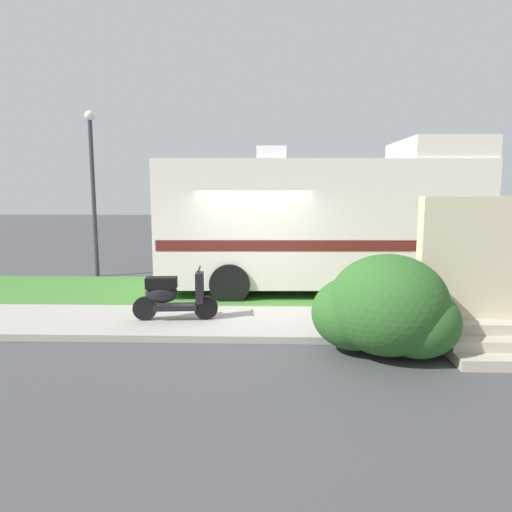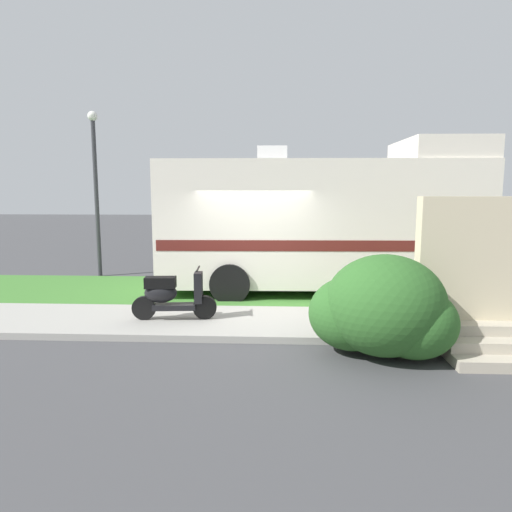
% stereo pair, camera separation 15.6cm
% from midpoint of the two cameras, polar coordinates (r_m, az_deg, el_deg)
% --- Properties ---
extents(ground_plane, '(80.00, 80.00, 0.00)m').
position_cam_midpoint_polar(ground_plane, '(9.62, -0.83, -6.75)').
color(ground_plane, '#424244').
extents(sidewalk, '(24.00, 2.00, 0.12)m').
position_cam_midpoint_polar(sidewalk, '(8.45, -1.21, -8.44)').
color(sidewalk, '#9E9B93').
rests_on(sidewalk, ground).
extents(grass_strip, '(24.00, 3.40, 0.08)m').
position_cam_midpoint_polar(grass_strip, '(11.06, -0.47, -4.57)').
color(grass_strip, '#3D752D').
rests_on(grass_strip, ground).
extents(motorhome_rv, '(7.57, 2.88, 3.68)m').
position_cam_midpoint_polar(motorhome_rv, '(11.13, 7.85, 4.36)').
color(motorhome_rv, silver).
rests_on(motorhome_rv, ground).
extents(scooter, '(1.56, 0.50, 0.97)m').
position_cam_midpoint_polar(scooter, '(8.47, -11.11, -4.92)').
color(scooter, black).
rests_on(scooter, ground).
extents(bicycle, '(1.64, 0.52, 0.88)m').
position_cam_midpoint_polar(bicycle, '(8.63, 13.06, -5.35)').
color(bicycle, black).
rests_on(bicycle, ground).
extents(pickup_truck_near, '(5.71, 2.45, 1.74)m').
position_cam_midpoint_polar(pickup_truck_near, '(15.24, 6.92, 2.28)').
color(pickup_truck_near, '#1E2328').
rests_on(pickup_truck_near, ground).
extents(pickup_truck_far, '(5.36, 2.39, 1.90)m').
position_cam_midpoint_polar(pickup_truck_far, '(19.72, 20.54, 3.32)').
color(pickup_truck_far, '#B7B29E').
rests_on(pickup_truck_far, ground).
extents(porch_steps, '(2.00, 1.26, 2.40)m').
position_cam_midpoint_polar(porch_steps, '(7.87, 26.45, -3.73)').
color(porch_steps, '#B2A893').
rests_on(porch_steps, ground).
extents(bush_by_porch, '(2.14, 1.61, 1.52)m').
position_cam_midpoint_polar(bush_by_porch, '(7.03, 15.43, -6.60)').
color(bush_by_porch, '#2D6026').
rests_on(bush_by_porch, ground).
extents(bottle_green, '(0.07, 0.07, 0.29)m').
position_cam_midpoint_polar(bottle_green, '(8.89, 28.70, -7.39)').
color(bottle_green, brown).
rests_on(bottle_green, ground).
extents(street_lamp_post, '(0.28, 0.28, 4.73)m').
position_cam_midpoint_polar(street_lamp_post, '(13.89, -20.28, 9.12)').
color(street_lamp_post, '#333338').
rests_on(street_lamp_post, ground).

